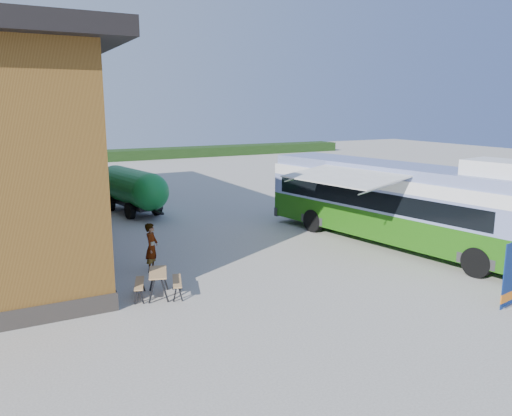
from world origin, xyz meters
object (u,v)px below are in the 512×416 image
person_b (79,205)px  bus (399,201)px  person_a (152,247)px  slurry_tanker (132,188)px  banner (510,281)px  picnic_table (158,278)px

person_b → bus: bearing=95.6°
person_a → slurry_tanker: (1.74, 9.41, 0.50)m
person_a → person_b: person_b is taller
slurry_tanker → person_b: bearing=-169.4°
banner → picnic_table: 9.71m
banner → person_b: banner is taller
bus → person_a: (-9.43, 1.41, -0.94)m
person_a → slurry_tanker: 9.59m
picnic_table → person_a: 2.37m
banner → slurry_tanker: slurry_tanker is taller
banner → person_a: size_ratio=1.13×
banner → picnic_table: bearing=137.7°
banner → slurry_tanker: 17.94m
banner → slurry_tanker: size_ratio=0.30×
banner → picnic_table: banner is taller
picnic_table → person_b: 10.69m
person_a → person_b: 8.42m
picnic_table → slurry_tanker: bearing=96.5°
person_a → bus: bearing=-63.0°
picnic_table → slurry_tanker: slurry_tanker is taller
banner → person_b: size_ratio=1.05×
person_a → slurry_tanker: bearing=25.1°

